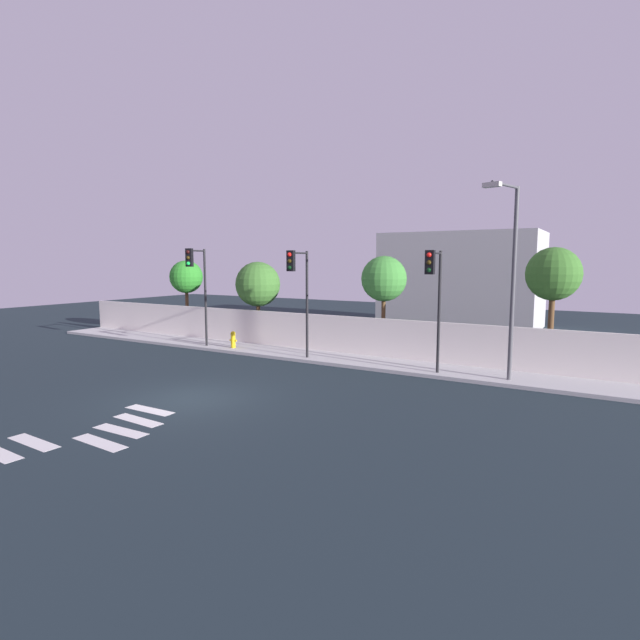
{
  "coord_description": "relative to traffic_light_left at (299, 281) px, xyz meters",
  "views": [
    {
      "loc": [
        12.02,
        -11.64,
        4.57
      ],
      "look_at": [
        1.2,
        6.5,
        2.09
      ],
      "focal_mm": 27.77,
      "sensor_mm": 36.0,
      "label": 1
    }
  ],
  "objects": [
    {
      "name": "ground_plane",
      "position": [
        0.1,
        -6.83,
        -3.74
      ],
      "size": [
        80.0,
        80.0,
        0.0
      ],
      "primitive_type": "plane",
      "color": "#1B272D"
    },
    {
      "name": "sidewalk",
      "position": [
        0.1,
        1.37,
        -3.66
      ],
      "size": [
        36.0,
        2.4,
        0.15
      ],
      "primitive_type": "cube",
      "color": "#B2B2B2",
      "rests_on": "ground"
    },
    {
      "name": "perimeter_wall",
      "position": [
        0.1,
        2.66,
        -2.69
      ],
      "size": [
        36.0,
        0.18,
        1.8
      ],
      "primitive_type": "cube",
      "color": "silver",
      "rests_on": "sidewalk"
    },
    {
      "name": "crosswalk_marking",
      "position": [
        0.24,
        -10.5,
        -3.73
      ],
      "size": [
        3.35,
        4.74,
        0.01
      ],
      "color": "silver",
      "rests_on": "ground"
    },
    {
      "name": "traffic_light_left",
      "position": [
        0.0,
        0.0,
        0.0
      ],
      "size": [
        0.35,
        1.62,
        4.92
      ],
      "color": "black",
      "rests_on": "sidewalk"
    },
    {
      "name": "traffic_light_center",
      "position": [
        -6.18,
        0.01,
        0.11
      ],
      "size": [
        0.55,
        1.63,
        5.09
      ],
      "color": "black",
      "rests_on": "sidewalk"
    },
    {
      "name": "traffic_light_right",
      "position": [
        6.16,
        0.1,
        -0.05
      ],
      "size": [
        0.35,
        1.42,
        4.86
      ],
      "color": "black",
      "rests_on": "sidewalk"
    },
    {
      "name": "street_lamp_curbside",
      "position": [
        8.81,
        0.65,
        0.64
      ],
      "size": [
        0.9,
        2.16,
        7.14
      ],
      "color": "#4C4C51",
      "rests_on": "sidewalk"
    },
    {
      "name": "fire_hydrant",
      "position": [
        -4.7,
        0.95,
        -3.12
      ],
      "size": [
        0.44,
        0.26,
        0.87
      ],
      "color": "gold",
      "rests_on": "sidewalk"
    },
    {
      "name": "roadside_tree_leftmost",
      "position": [
        -10.8,
        3.73,
        -0.12
      ],
      "size": [
        2.03,
        2.03,
        4.67
      ],
      "color": "brown",
      "rests_on": "ground"
    },
    {
      "name": "roadside_tree_midleft",
      "position": [
        -5.2,
        3.73,
        -0.43
      ],
      "size": [
        2.53,
        2.53,
        4.59
      ],
      "color": "brown",
      "rests_on": "ground"
    },
    {
      "name": "roadside_tree_midright",
      "position": [
        2.49,
        3.73,
        0.0
      ],
      "size": [
        2.2,
        2.2,
        4.87
      ],
      "color": "brown",
      "rests_on": "ground"
    },
    {
      "name": "roadside_tree_rightmost",
      "position": [
        9.95,
        3.73,
        0.31
      ],
      "size": [
        2.18,
        2.18,
        5.18
      ],
      "color": "brown",
      "rests_on": "ground"
    },
    {
      "name": "low_building_distant",
      "position": [
        2.79,
        16.66,
        -0.45
      ],
      "size": [
        10.45,
        6.0,
        6.58
      ],
      "primitive_type": "cube",
      "color": "#AFAFAF",
      "rests_on": "ground"
    }
  ]
}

